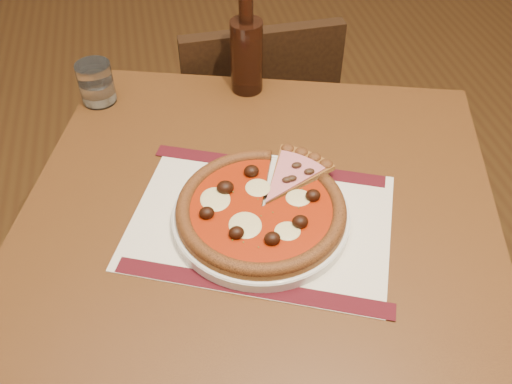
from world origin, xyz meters
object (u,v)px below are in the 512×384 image
table (258,251)px  bottle (247,53)px  chair_far (254,127)px  pizza (261,209)px  water_glass (96,83)px  plate (261,217)px

table → bottle: 0.41m
chair_far → bottle: (-0.06, -0.22, 0.37)m
pizza → bottle: size_ratio=1.25×
bottle → chair_far: bearing=75.0°
bottle → water_glass: bearing=176.4°
plate → water_glass: bearing=122.7°
chair_far → water_glass: 0.53m
table → pizza: size_ratio=3.63×
pizza → water_glass: bearing=122.7°
table → bottle: size_ratio=4.54×
water_glass → bottle: (0.31, -0.02, 0.04)m
pizza → chair_far: bearing=79.6°
water_glass → bottle: 0.31m
plate → pizza: pizza is taller
plate → pizza: (-0.00, -0.00, 0.02)m
water_glass → bottle: bearing=-3.6°
chair_far → pizza: bearing=78.3°
chair_far → bottle: size_ratio=3.66×
table → plate: (0.00, -0.02, 0.11)m
chair_far → plate: bearing=78.3°
table → water_glass: (-0.26, 0.38, 0.14)m
table → plate: size_ratio=3.45×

